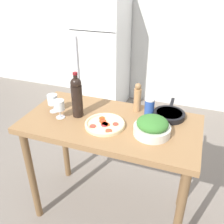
% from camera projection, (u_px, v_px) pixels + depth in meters
% --- Properties ---
extents(ground_plane, '(14.00, 14.00, 0.00)m').
position_uv_depth(ground_plane, '(111.00, 209.00, 2.20)').
color(ground_plane, slate).
extents(wall_back, '(6.40, 0.09, 2.60)m').
position_uv_depth(wall_back, '(167.00, 15.00, 3.38)').
color(wall_back, silver).
rests_on(wall_back, ground_plane).
extents(refrigerator, '(0.64, 0.71, 1.64)m').
position_uv_depth(refrigerator, '(103.00, 53.00, 3.54)').
color(refrigerator, white).
rests_on(refrigerator, ground_plane).
extents(prep_counter, '(1.24, 0.64, 0.91)m').
position_uv_depth(prep_counter, '(111.00, 137.00, 1.82)').
color(prep_counter, olive).
rests_on(prep_counter, ground_plane).
extents(wine_bottle, '(0.08, 0.08, 0.33)m').
position_uv_depth(wine_bottle, '(77.00, 96.00, 1.75)').
color(wine_bottle, black).
rests_on(wine_bottle, prep_counter).
extents(wine_glass_near, '(0.08, 0.08, 0.14)m').
position_uv_depth(wine_glass_near, '(59.00, 106.00, 1.76)').
color(wine_glass_near, silver).
rests_on(wine_glass_near, prep_counter).
extents(wine_glass_far, '(0.08, 0.08, 0.14)m').
position_uv_depth(wine_glass_far, '(53.00, 100.00, 1.83)').
color(wine_glass_far, silver).
rests_on(wine_glass_far, prep_counter).
extents(pepper_mill, '(0.05, 0.05, 0.22)m').
position_uv_depth(pepper_mill, '(138.00, 98.00, 1.84)').
color(pepper_mill, '#AD7F51').
rests_on(pepper_mill, prep_counter).
extents(salad_bowl, '(0.24, 0.24, 0.12)m').
position_uv_depth(salad_bowl, '(152.00, 127.00, 1.59)').
color(salad_bowl, silver).
rests_on(salad_bowl, prep_counter).
extents(homemade_pizza, '(0.28, 0.28, 0.03)m').
position_uv_depth(homemade_pizza, '(105.00, 124.00, 1.70)').
color(homemade_pizza, beige).
rests_on(homemade_pizza, prep_counter).
extents(salt_canister, '(0.07, 0.07, 0.13)m').
position_uv_depth(salt_canister, '(149.00, 107.00, 1.81)').
color(salt_canister, '#284CA3').
rests_on(salt_canister, prep_counter).
extents(cast_iron_skillet, '(0.23, 0.36, 0.04)m').
position_uv_depth(cast_iron_skillet, '(169.00, 114.00, 1.80)').
color(cast_iron_skillet, black).
rests_on(cast_iron_skillet, prep_counter).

